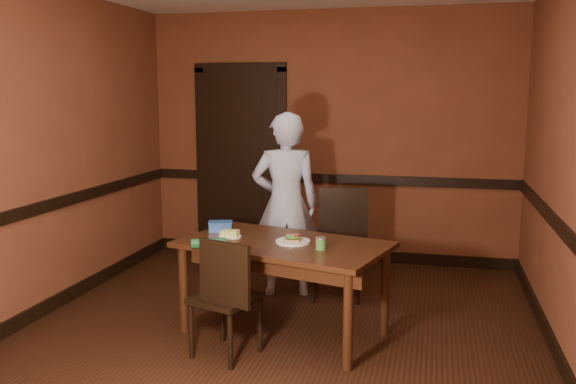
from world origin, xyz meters
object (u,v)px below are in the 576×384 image
at_px(dining_table, 284,288).
at_px(cheese_saucer, 230,234).
at_px(sandwich_plate, 293,240).
at_px(sauce_jar, 321,243).
at_px(chair_near, 225,296).
at_px(person, 286,205).
at_px(chair_far, 336,244).
at_px(food_tub, 220,226).

relative_size(dining_table, cheese_saucer, 8.62).
height_order(sandwich_plate, sauce_jar, sauce_jar).
bearing_deg(chair_near, person, -74.57).
distance_m(dining_table, sandwich_plate, 0.38).
xyz_separation_m(dining_table, chair_near, (-0.30, -0.48, 0.07)).
relative_size(chair_far, food_tub, 4.41).
distance_m(person, sandwich_plate, 0.97).
bearing_deg(dining_table, sandwich_plate, 14.19).
xyz_separation_m(person, food_tub, (-0.37, -0.69, -0.07)).
bearing_deg(chair_far, person, 173.95).
relative_size(dining_table, chair_far, 1.58).
distance_m(person, sauce_jar, 1.20).
bearing_deg(chair_near, dining_table, -102.92).
relative_size(person, cheese_saucer, 9.36).
xyz_separation_m(dining_table, food_tub, (-0.59, 0.23, 0.40)).
bearing_deg(dining_table, chair_far, 90.12).
bearing_deg(sandwich_plate, cheese_saucer, 174.08).
relative_size(cheese_saucer, food_tub, 0.81).
xyz_separation_m(sandwich_plate, cheese_saucer, (-0.51, 0.05, 0.00)).
relative_size(person, food_tub, 7.56).
bearing_deg(sauce_jar, dining_table, 154.09).
bearing_deg(chair_far, cheese_saucer, -135.74).
bearing_deg(cheese_saucer, sandwich_plate, -5.92).
height_order(sandwich_plate, food_tub, food_tub).
height_order(sandwich_plate, cheese_saucer, sandwich_plate).
xyz_separation_m(chair_far, sandwich_plate, (-0.18, -0.94, 0.25)).
distance_m(chair_far, chair_near, 1.52).
relative_size(chair_near, person, 0.52).
relative_size(chair_far, chair_near, 1.12).
height_order(chair_far, chair_near, chair_far).
height_order(chair_far, person, person).
bearing_deg(chair_far, food_tub, -147.68).
distance_m(sandwich_plate, food_tub, 0.70).
bearing_deg(chair_near, sandwich_plate, -108.85).
distance_m(sandwich_plate, cheese_saucer, 0.52).
distance_m(person, food_tub, 0.79).
bearing_deg(sauce_jar, food_tub, 156.78).
xyz_separation_m(sandwich_plate, food_tub, (-0.66, 0.24, 0.02)).
bearing_deg(sandwich_plate, sauce_jar, -32.08).
bearing_deg(person, dining_table, 86.73).
distance_m(sauce_jar, cheese_saucer, 0.78).
distance_m(chair_far, food_tub, 1.13).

